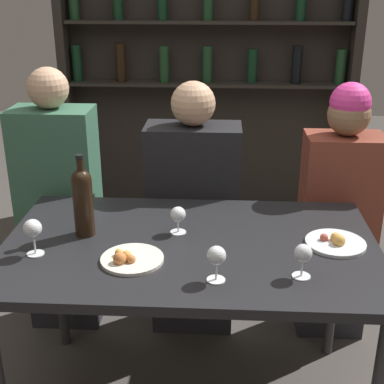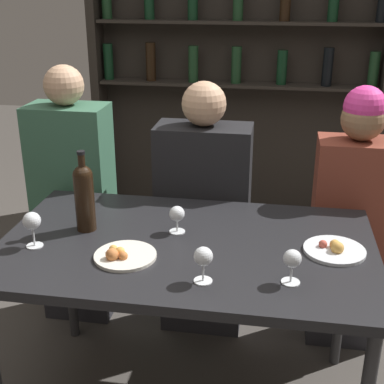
{
  "view_description": "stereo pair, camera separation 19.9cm",
  "coord_description": "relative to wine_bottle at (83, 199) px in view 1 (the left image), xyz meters",
  "views": [
    {
      "loc": [
        0.11,
        -1.72,
        1.63
      ],
      "look_at": [
        0.0,
        0.12,
        0.88
      ],
      "focal_mm": 50.0,
      "sensor_mm": 36.0,
      "label": 1
    },
    {
      "loc": [
        0.3,
        -1.7,
        1.63
      ],
      "look_at": [
        0.0,
        0.12,
        0.88
      ],
      "focal_mm": 50.0,
      "sensor_mm": 36.0,
      "label": 2
    }
  ],
  "objects": [
    {
      "name": "wine_glass_2",
      "position": [
        -0.14,
        -0.17,
        -0.05
      ],
      "size": [
        0.06,
        0.06,
        0.13
      ],
      "color": "silver",
      "rests_on": "dining_table"
    },
    {
      "name": "food_plate_1",
      "position": [
        0.2,
        -0.2,
        -0.13
      ],
      "size": [
        0.22,
        0.22,
        0.05
      ],
      "color": "silver",
      "rests_on": "dining_table"
    },
    {
      "name": "wine_rack_wall",
      "position": [
        0.39,
        1.94,
        0.2
      ],
      "size": [
        2.01,
        0.21,
        2.03
      ],
      "color": "#28231E",
      "rests_on": "ground_plane"
    },
    {
      "name": "wine_glass_3",
      "position": [
        0.77,
        -0.26,
        -0.06
      ],
      "size": [
        0.06,
        0.06,
        0.12
      ],
      "color": "silver",
      "rests_on": "dining_table"
    },
    {
      "name": "food_plate_0",
      "position": [
        0.92,
        -0.03,
        -0.13
      ],
      "size": [
        0.22,
        0.22,
        0.05
      ],
      "color": "silver",
      "rests_on": "dining_table"
    },
    {
      "name": "seated_person_left",
      "position": [
        -0.26,
        0.51,
        -0.28
      ],
      "size": [
        0.37,
        0.22,
        1.27
      ],
      "color": "#26262B",
      "rests_on": "ground_plane"
    },
    {
      "name": "dining_table",
      "position": [
        0.4,
        -0.05,
        -0.2
      ],
      "size": [
        1.36,
        0.82,
        0.73
      ],
      "color": "black",
      "rests_on": "ground_plane"
    },
    {
      "name": "wine_glass_0",
      "position": [
        0.35,
        0.03,
        -0.07
      ],
      "size": [
        0.06,
        0.06,
        0.11
      ],
      "color": "silver",
      "rests_on": "dining_table"
    },
    {
      "name": "seated_person_right",
      "position": [
        1.04,
        0.51,
        -0.28
      ],
      "size": [
        0.34,
        0.22,
        1.22
      ],
      "color": "#26262B",
      "rests_on": "ground_plane"
    },
    {
      "name": "seated_person_center",
      "position": [
        0.38,
        0.51,
        -0.31
      ],
      "size": [
        0.43,
        0.22,
        1.22
      ],
      "color": "#26262B",
      "rests_on": "ground_plane"
    },
    {
      "name": "wine_glass_1",
      "position": [
        0.49,
        -0.3,
        -0.06
      ],
      "size": [
        0.06,
        0.06,
        0.12
      ],
      "color": "silver",
      "rests_on": "dining_table"
    },
    {
      "name": "wine_bottle",
      "position": [
        0.0,
        0.0,
        0.0
      ],
      "size": [
        0.07,
        0.07,
        0.31
      ],
      "color": "black",
      "rests_on": "dining_table"
    }
  ]
}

